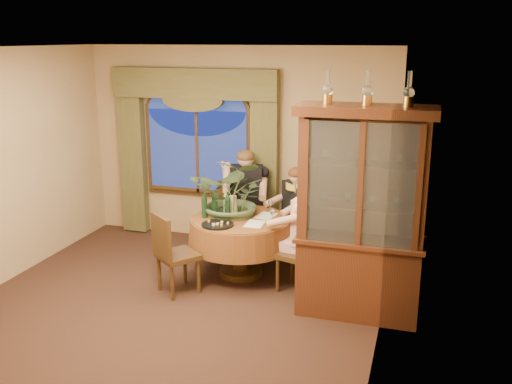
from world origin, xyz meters
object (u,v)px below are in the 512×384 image
(chair_back_right, at_px, (308,229))
(chair_back, at_px, (234,218))
(wine_bottle_1, at_px, (215,203))
(oil_lamp_left, at_px, (328,87))
(chair_right, at_px, (298,252))
(person_scarf, at_px, (297,215))
(wine_bottle_0, at_px, (227,205))
(stoneware_vase, at_px, (233,206))
(wine_bottle_2, at_px, (226,203))
(oil_lamp_right, at_px, (409,89))
(wine_bottle_3, at_px, (204,205))
(oil_lamp_center, at_px, (368,88))
(person_pink, at_px, (307,235))
(dining_table, at_px, (241,247))
(olive_bowl, at_px, (241,217))
(chair_front_left, at_px, (178,253))
(china_cabinet, at_px, (361,215))
(person_back, at_px, (246,200))
(centerpiece_plant, at_px, (234,165))

(chair_back_right, distance_m, chair_back, 1.08)
(chair_back, xyz_separation_m, wine_bottle_1, (0.02, -0.77, 0.44))
(oil_lamp_left, distance_m, chair_right, 2.02)
(person_scarf, distance_m, wine_bottle_0, 1.02)
(stoneware_vase, relative_size, wine_bottle_2, 0.76)
(oil_lamp_right, xyz_separation_m, wine_bottle_3, (-2.36, 0.53, -1.51))
(oil_lamp_center, relative_size, chair_right, 0.35)
(chair_back, height_order, person_pink, person_pink)
(oil_lamp_right, height_order, wine_bottle_1, oil_lamp_right)
(dining_table, relative_size, oil_lamp_left, 3.86)
(chair_back_right, height_order, olive_bowl, chair_back_right)
(person_pink, bearing_deg, wine_bottle_0, 93.29)
(chair_back, distance_m, stoneware_vase, 0.82)
(person_pink, relative_size, wine_bottle_1, 4.08)
(wine_bottle_2, relative_size, wine_bottle_3, 1.00)
(wine_bottle_0, bearing_deg, stoneware_vase, 78.49)
(chair_right, relative_size, person_pink, 0.71)
(oil_lamp_center, distance_m, chair_front_left, 2.85)
(oil_lamp_right, height_order, stoneware_vase, oil_lamp_right)
(china_cabinet, relative_size, wine_bottle_2, 6.84)
(stoneware_vase, distance_m, wine_bottle_2, 0.09)
(oil_lamp_right, bearing_deg, chair_back_right, 133.82)
(chair_back, xyz_separation_m, wine_bottle_3, (-0.08, -0.87, 0.44))
(stoneware_vase, bearing_deg, oil_lamp_left, -29.42)
(oil_lamp_left, bearing_deg, china_cabinet, 0.00)
(oil_lamp_right, distance_m, olive_bowl, 2.60)
(chair_back_right, distance_m, olive_bowl, 1.00)
(oil_lamp_center, bearing_deg, stoneware_vase, 156.67)
(oil_lamp_center, relative_size, person_scarf, 0.26)
(person_back, relative_size, centerpiece_plant, 1.29)
(wine_bottle_2, bearing_deg, stoneware_vase, 25.81)
(chair_front_left, xyz_separation_m, centerpiece_plant, (0.41, 0.81, 0.91))
(wine_bottle_2, bearing_deg, oil_lamp_right, -17.77)
(person_scarf, bearing_deg, chair_back_right, -133.80)
(wine_bottle_0, bearing_deg, chair_back, 103.87)
(person_back, xyz_separation_m, wine_bottle_1, (-0.13, -0.87, 0.19))
(person_pink, distance_m, centerpiece_plant, 1.25)
(oil_lamp_right, bearing_deg, chair_right, 160.90)
(dining_table, distance_m, wine_bottle_3, 0.70)
(chair_right, distance_m, wine_bottle_2, 1.12)
(wine_bottle_3, bearing_deg, stoneware_vase, 32.04)
(chair_front_left, xyz_separation_m, olive_bowl, (0.55, 0.66, 0.29))
(wine_bottle_0, bearing_deg, person_pink, -6.05)
(oil_lamp_center, relative_size, chair_back, 0.35)
(chair_right, distance_m, wine_bottle_1, 1.22)
(chair_right, xyz_separation_m, chair_front_left, (-1.32, -0.44, 0.00))
(oil_lamp_center, xyz_separation_m, chair_back_right, (-0.82, 1.26, -1.95))
(chair_back, bearing_deg, stoneware_vase, 83.20)
(centerpiece_plant, height_order, wine_bottle_3, centerpiece_plant)
(oil_lamp_left, xyz_separation_m, stoneware_vase, (-1.27, 0.72, -1.55))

